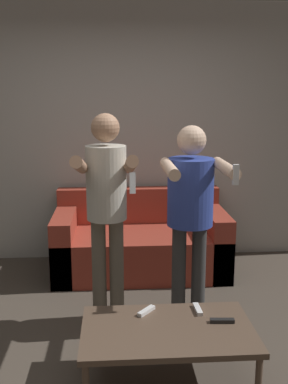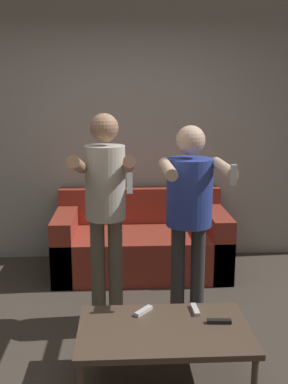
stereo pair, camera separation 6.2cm
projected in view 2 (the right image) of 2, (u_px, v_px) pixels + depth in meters
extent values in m
plane|color=#4C4238|center=(120.00, 362.00, 3.04)|extent=(14.00, 14.00, 0.00)
cube|color=#B7B2A8|center=(119.00, 134.00, 4.77)|extent=(6.40, 0.06, 2.70)
cube|color=#9E3828|center=(141.00, 252.00, 4.54)|extent=(1.71, 0.86, 0.42)
cube|color=#9E3828|center=(140.00, 205.00, 4.80)|extent=(1.71, 0.16, 0.37)
cube|color=#9E3828|center=(66.00, 243.00, 4.48)|extent=(0.20, 0.86, 0.63)
cube|color=#9E3828|center=(215.00, 241.00, 4.56)|extent=(0.20, 0.86, 0.63)
cylinder|color=#6B6051|center=(98.00, 272.00, 3.46)|extent=(0.11, 0.11, 0.86)
cylinder|color=#6B6051|center=(116.00, 272.00, 3.47)|extent=(0.11, 0.11, 0.86)
cylinder|color=beige|center=(105.00, 183.00, 3.31)|extent=(0.30, 0.30, 0.55)
sphere|color=#A87A5B|center=(104.00, 128.00, 3.23)|extent=(0.21, 0.21, 0.21)
cylinder|color=#A87A5B|center=(78.00, 165.00, 2.98)|extent=(0.08, 0.60, 0.21)
cylinder|color=#A87A5B|center=(129.00, 165.00, 3.00)|extent=(0.08, 0.60, 0.21)
cube|color=white|center=(130.00, 183.00, 2.73)|extent=(0.04, 0.06, 0.13)
cylinder|color=#383838|center=(178.00, 274.00, 3.50)|extent=(0.11, 0.11, 0.80)
cylinder|color=#383838|center=(198.00, 274.00, 3.51)|extent=(0.11, 0.11, 0.80)
cylinder|color=#2D429E|center=(189.00, 192.00, 3.36)|extent=(0.35, 0.35, 0.51)
sphere|color=beige|center=(191.00, 140.00, 3.28)|extent=(0.22, 0.22, 0.22)
cylinder|color=beige|center=(168.00, 169.00, 3.05)|extent=(0.08, 0.52, 0.08)
cylinder|color=beige|center=(224.00, 168.00, 3.07)|extent=(0.08, 0.52, 0.08)
cube|color=white|center=(233.00, 175.00, 2.81)|extent=(0.04, 0.03, 0.13)
cube|color=brown|center=(164.00, 331.00, 2.72)|extent=(1.05, 0.63, 0.04)
cylinder|color=brown|center=(88.00, 338.00, 3.01)|extent=(0.04, 0.04, 0.35)
cylinder|color=brown|center=(231.00, 334.00, 3.06)|extent=(0.04, 0.04, 0.35)
cube|color=black|center=(219.00, 321.00, 2.78)|extent=(0.15, 0.05, 0.02)
cube|color=white|center=(144.00, 311.00, 2.91)|extent=(0.13, 0.14, 0.02)
cube|color=white|center=(195.00, 310.00, 2.93)|extent=(0.04, 0.15, 0.02)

